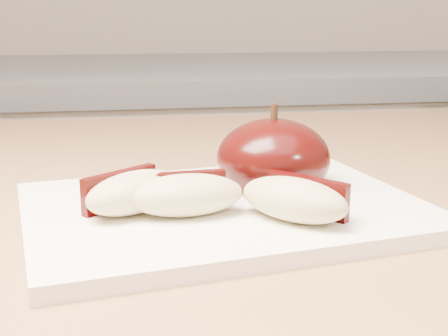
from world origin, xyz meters
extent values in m
cube|color=silver|center=(0.00, 1.20, 0.45)|extent=(2.40, 0.60, 0.90)
cube|color=slate|center=(0.00, 1.20, 0.92)|extent=(2.40, 0.62, 0.04)
cube|color=#A17046|center=(0.00, 0.50, 0.88)|extent=(1.64, 0.64, 0.04)
cube|color=white|center=(-0.08, 0.38, 0.91)|extent=(0.30, 0.24, 0.01)
ellipsoid|color=black|center=(-0.03, 0.42, 0.93)|extent=(0.10, 0.10, 0.06)
cylinder|color=black|center=(-0.03, 0.42, 0.97)|extent=(0.01, 0.01, 0.01)
ellipsoid|color=tan|center=(-0.14, 0.37, 0.92)|extent=(0.08, 0.08, 0.03)
cube|color=black|center=(-0.15, 0.38, 0.92)|extent=(0.05, 0.04, 0.03)
ellipsoid|color=tan|center=(-0.11, 0.36, 0.92)|extent=(0.08, 0.04, 0.03)
cube|color=black|center=(-0.11, 0.38, 0.92)|extent=(0.06, 0.01, 0.03)
ellipsoid|color=tan|center=(-0.04, 0.34, 0.92)|extent=(0.08, 0.08, 0.03)
cube|color=black|center=(-0.03, 0.35, 0.92)|extent=(0.04, 0.05, 0.03)
camera|label=1|loc=(-0.15, -0.03, 1.04)|focal=50.00mm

